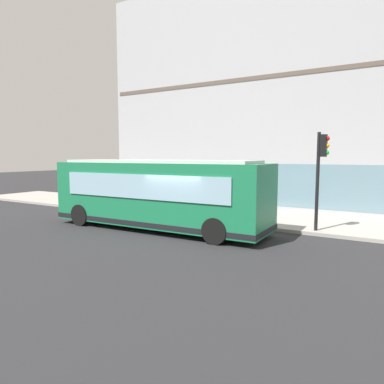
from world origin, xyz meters
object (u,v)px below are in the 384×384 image
pedestrian_near_hydrant (114,191)px  fire_hydrant (218,209)px  pedestrian_walking_along_curb (117,189)px  pedestrian_by_light_pole (131,193)px  city_bus_nearside (157,194)px  traffic_light_near_corner (321,163)px

pedestrian_near_hydrant → fire_hydrant: bearing=-84.0°
pedestrian_near_hydrant → pedestrian_walking_along_curb: bearing=39.3°
pedestrian_by_light_pole → pedestrian_walking_along_curb: bearing=55.6°
pedestrian_by_light_pole → city_bus_nearside: bearing=-125.1°
pedestrian_walking_along_curb → pedestrian_near_hydrant: bearing=-140.7°
traffic_light_near_corner → pedestrian_by_light_pole: traffic_light_near_corner is taller
traffic_light_near_corner → pedestrian_walking_along_curb: bearing=80.7°
city_bus_nearside → traffic_light_near_corner: 7.04m
pedestrian_by_light_pole → pedestrian_near_hydrant: bearing=83.3°
city_bus_nearside → pedestrian_near_hydrant: 6.13m
city_bus_nearside → traffic_light_near_corner: size_ratio=2.48×
traffic_light_near_corner → pedestrian_walking_along_curb: traffic_light_near_corner is taller
city_bus_nearside → pedestrian_near_hydrant: city_bus_nearside is taller
pedestrian_by_light_pole → pedestrian_near_hydrant: 1.47m
fire_hydrant → pedestrian_near_hydrant: 6.60m
pedestrian_by_light_pole → pedestrian_near_hydrant: pedestrian_by_light_pole is taller
traffic_light_near_corner → fire_hydrant: traffic_light_near_corner is taller
traffic_light_near_corner → pedestrian_by_light_pole: bearing=89.3°
fire_hydrant → pedestrian_by_light_pole: (-0.86, 5.07, 0.65)m
pedestrian_near_hydrant → pedestrian_by_light_pole: bearing=-96.7°
city_bus_nearside → pedestrian_walking_along_curb: bearing=55.2°
city_bus_nearside → pedestrian_by_light_pole: size_ratio=5.75×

